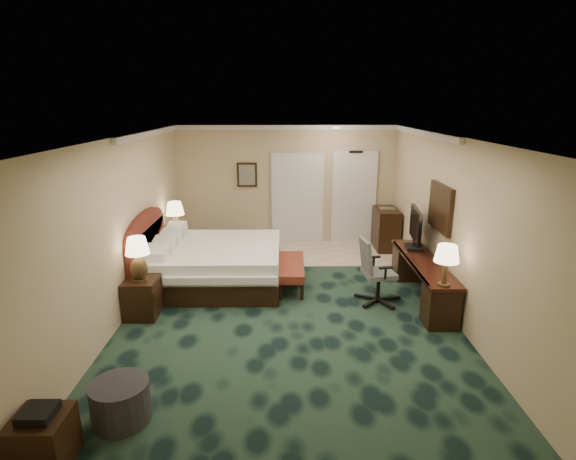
{
  "coord_description": "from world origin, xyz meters",
  "views": [
    {
      "loc": [
        -0.07,
        -6.42,
        3.18
      ],
      "look_at": [
        -0.0,
        0.6,
        1.18
      ],
      "focal_mm": 28.0,
      "sensor_mm": 36.0,
      "label": 1
    }
  ],
  "objects_px": {
    "bed": "(217,264)",
    "ottoman": "(121,402)",
    "lamp_near": "(138,259)",
    "tv": "(415,229)",
    "desk_chair": "(379,271)",
    "nightstand_near": "(142,298)",
    "desk": "(422,280)",
    "nightstand_far": "(177,249)",
    "lamp_far": "(175,219)",
    "bed_bench": "(291,275)",
    "minibar": "(386,229)",
    "side_table": "(43,441)"
  },
  "relations": [
    {
      "from": "bed",
      "to": "ottoman",
      "type": "height_order",
      "value": "bed"
    },
    {
      "from": "lamp_near",
      "to": "tv",
      "type": "height_order",
      "value": "tv"
    },
    {
      "from": "desk_chair",
      "to": "nightstand_near",
      "type": "bearing_deg",
      "value": 177.37
    },
    {
      "from": "lamp_near",
      "to": "ottoman",
      "type": "height_order",
      "value": "lamp_near"
    },
    {
      "from": "ottoman",
      "to": "desk",
      "type": "distance_m",
      "value": 4.96
    },
    {
      "from": "lamp_near",
      "to": "desk",
      "type": "bearing_deg",
      "value": 7.73
    },
    {
      "from": "nightstand_far",
      "to": "lamp_far",
      "type": "relative_size",
      "value": 0.83
    },
    {
      "from": "bed",
      "to": "bed_bench",
      "type": "height_order",
      "value": "bed"
    },
    {
      "from": "desk_chair",
      "to": "lamp_near",
      "type": "bearing_deg",
      "value": 177.84
    },
    {
      "from": "desk",
      "to": "minibar",
      "type": "bearing_deg",
      "value": 90.35
    },
    {
      "from": "lamp_near",
      "to": "lamp_far",
      "type": "relative_size",
      "value": 0.97
    },
    {
      "from": "minibar",
      "to": "side_table",
      "type": "bearing_deg",
      "value": -125.4
    },
    {
      "from": "ottoman",
      "to": "lamp_far",
      "type": "bearing_deg",
      "value": 95.96
    },
    {
      "from": "bed_bench",
      "to": "ottoman",
      "type": "height_order",
      "value": "bed_bench"
    },
    {
      "from": "nightstand_far",
      "to": "tv",
      "type": "xyz_separation_m",
      "value": [
        4.5,
        -1.16,
        0.75
      ]
    },
    {
      "from": "ottoman",
      "to": "minibar",
      "type": "xyz_separation_m",
      "value": [
        3.96,
        5.66,
        0.24
      ]
    },
    {
      "from": "nightstand_near",
      "to": "lamp_near",
      "type": "xyz_separation_m",
      "value": [
        0.0,
        -0.03,
        0.64
      ]
    },
    {
      "from": "bed",
      "to": "desk",
      "type": "relative_size",
      "value": 0.96
    },
    {
      "from": "nightstand_near",
      "to": "nightstand_far",
      "type": "relative_size",
      "value": 1.04
    },
    {
      "from": "ottoman",
      "to": "tv",
      "type": "bearing_deg",
      "value": 41.97
    },
    {
      "from": "bed_bench",
      "to": "ottoman",
      "type": "bearing_deg",
      "value": -116.19
    },
    {
      "from": "side_table",
      "to": "minibar",
      "type": "bearing_deg",
      "value": 54.6
    },
    {
      "from": "lamp_near",
      "to": "desk_chair",
      "type": "relative_size",
      "value": 0.62
    },
    {
      "from": "lamp_near",
      "to": "ottoman",
      "type": "xyz_separation_m",
      "value": [
        0.48,
        -2.35,
        -0.72
      ]
    },
    {
      "from": "nightstand_near",
      "to": "ottoman",
      "type": "relative_size",
      "value": 0.99
    },
    {
      "from": "bed_bench",
      "to": "desk_chair",
      "type": "xyz_separation_m",
      "value": [
        1.43,
        -0.65,
        0.32
      ]
    },
    {
      "from": "bed",
      "to": "minibar",
      "type": "height_order",
      "value": "minibar"
    },
    {
      "from": "nightstand_near",
      "to": "desk",
      "type": "xyz_separation_m",
      "value": [
        4.47,
        0.57,
        0.04
      ]
    },
    {
      "from": "lamp_far",
      "to": "desk_chair",
      "type": "relative_size",
      "value": 0.64
    },
    {
      "from": "ottoman",
      "to": "minibar",
      "type": "height_order",
      "value": "minibar"
    },
    {
      "from": "lamp_near",
      "to": "tv",
      "type": "xyz_separation_m",
      "value": [
        4.48,
        1.25,
        0.1
      ]
    },
    {
      "from": "bed",
      "to": "side_table",
      "type": "distance_m",
      "value": 4.39
    },
    {
      "from": "lamp_far",
      "to": "desk_chair",
      "type": "distance_m",
      "value": 4.24
    },
    {
      "from": "side_table",
      "to": "tv",
      "type": "bearing_deg",
      "value": 43.12
    },
    {
      "from": "nightstand_far",
      "to": "bed_bench",
      "type": "bearing_deg",
      "value": -28.72
    },
    {
      "from": "desk",
      "to": "minibar",
      "type": "relative_size",
      "value": 2.58
    },
    {
      "from": "lamp_far",
      "to": "desk_chair",
      "type": "bearing_deg",
      "value": -27.74
    },
    {
      "from": "bed",
      "to": "desk",
      "type": "distance_m",
      "value": 3.58
    },
    {
      "from": "nightstand_far",
      "to": "lamp_near",
      "type": "distance_m",
      "value": 2.49
    },
    {
      "from": "ottoman",
      "to": "desk_chair",
      "type": "relative_size",
      "value": 0.55
    },
    {
      "from": "lamp_far",
      "to": "tv",
      "type": "height_order",
      "value": "tv"
    },
    {
      "from": "bed_bench",
      "to": "side_table",
      "type": "bearing_deg",
      "value": -118.06
    },
    {
      "from": "desk_chair",
      "to": "ottoman",
      "type": "bearing_deg",
      "value": -148.4
    },
    {
      "from": "side_table",
      "to": "nightstand_far",
      "type": "bearing_deg",
      "value": 90.17
    },
    {
      "from": "bed",
      "to": "lamp_near",
      "type": "xyz_separation_m",
      "value": [
        -0.96,
        -1.34,
        0.58
      ]
    },
    {
      "from": "bed",
      "to": "desk",
      "type": "bearing_deg",
      "value": -11.85
    },
    {
      "from": "bed_bench",
      "to": "desk_chair",
      "type": "height_order",
      "value": "desk_chair"
    },
    {
      "from": "nightstand_near",
      "to": "bed_bench",
      "type": "distance_m",
      "value": 2.55
    },
    {
      "from": "bed_bench",
      "to": "side_table",
      "type": "distance_m",
      "value": 4.69
    },
    {
      "from": "lamp_near",
      "to": "bed_bench",
      "type": "distance_m",
      "value": 2.66
    }
  ]
}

